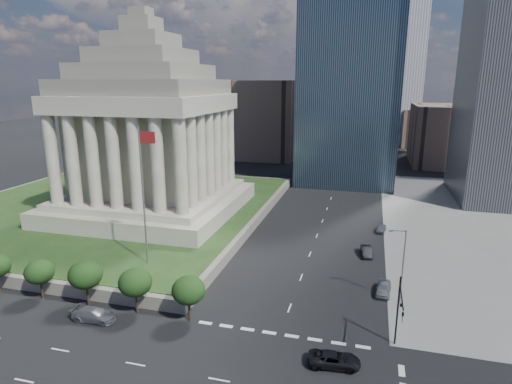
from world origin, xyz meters
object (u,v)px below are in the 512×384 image
(war_memorial, at_px, (147,115))
(street_lamp_north, at_px, (402,262))
(suv_grey, at_px, (94,315))
(parked_sedan_mid, at_px, (366,251))
(traffic_signal_ne, at_px, (399,309))
(pickup_truck, at_px, (334,360))
(parked_sedan_near, at_px, (384,288))
(flagpole, at_px, (144,189))
(parked_sedan_far, at_px, (381,229))

(war_memorial, xyz_separation_m, street_lamp_north, (47.33, -23.00, -15.74))
(suv_grey, height_order, parked_sedan_mid, suv_grey)
(war_memorial, bearing_deg, traffic_signal_ne, -36.42)
(war_memorial, xyz_separation_m, suv_grey, (11.96, -37.00, -20.62))
(pickup_truck, relative_size, parked_sedan_near, 1.13)
(suv_grey, bearing_deg, pickup_truck, -94.65)
(war_memorial, height_order, traffic_signal_ne, war_memorial)
(flagpole, xyz_separation_m, traffic_signal_ne, (34.33, -10.30, -7.86))
(street_lamp_north, relative_size, suv_grey, 1.86)
(suv_grey, bearing_deg, parked_sedan_mid, -49.71)
(street_lamp_north, xyz_separation_m, suv_grey, (-35.37, -14.00, -4.88))
(parked_sedan_near, distance_m, parked_sedan_far, 25.23)
(war_memorial, distance_m, pickup_truck, 59.22)
(war_memorial, height_order, street_lamp_north, war_memorial)
(street_lamp_north, xyz_separation_m, pickup_truck, (-6.88, -15.00, -4.93))
(street_lamp_north, distance_m, parked_sedan_near, 5.60)
(traffic_signal_ne, bearing_deg, parked_sedan_mid, 97.62)
(flagpole, relative_size, traffic_signal_ne, 2.50)
(flagpole, bearing_deg, suv_grey, -90.92)
(suv_grey, bearing_deg, flagpole, -3.56)
(parked_sedan_near, bearing_deg, parked_sedan_far, 95.54)
(parked_sedan_mid, bearing_deg, parked_sedan_far, 70.56)
(war_memorial, relative_size, traffic_signal_ne, 4.88)
(pickup_truck, distance_m, parked_sedan_far, 42.58)
(street_lamp_north, xyz_separation_m, parked_sedan_far, (-1.83, 27.28, -5.00))
(traffic_signal_ne, distance_m, parked_sedan_near, 14.12)
(parked_sedan_near, xyz_separation_m, parked_sedan_far, (0.00, 25.23, -0.12))
(flagpole, height_order, street_lamp_north, flagpole)
(street_lamp_north, relative_size, pickup_truck, 1.91)
(traffic_signal_ne, relative_size, parked_sedan_far, 2.06)
(war_memorial, relative_size, pickup_truck, 7.43)
(flagpole, relative_size, pickup_truck, 3.81)
(flagpole, bearing_deg, traffic_signal_ne, -16.71)
(war_memorial, xyz_separation_m, traffic_signal_ne, (46.50, -34.30, -16.15))
(war_memorial, xyz_separation_m, parked_sedan_mid, (43.00, -8.13, -20.67))
(traffic_signal_ne, bearing_deg, flagpole, 163.29)
(suv_grey, bearing_deg, parked_sedan_far, -41.73)
(street_lamp_north, height_order, parked_sedan_mid, street_lamp_north)
(war_memorial, relative_size, street_lamp_north, 3.90)
(suv_grey, xyz_separation_m, parked_sedan_far, (33.54, 41.28, -0.12))
(suv_grey, bearing_deg, war_memorial, 15.28)
(flagpole, bearing_deg, pickup_truck, -26.34)
(war_memorial, xyz_separation_m, pickup_truck, (40.45, -38.00, -20.67))
(war_memorial, relative_size, parked_sedan_far, 10.02)
(parked_sedan_mid, distance_m, parked_sedan_far, 12.66)
(suv_grey, distance_m, parked_sedan_far, 53.19)
(pickup_truck, bearing_deg, parked_sedan_near, -22.98)
(street_lamp_north, height_order, parked_sedan_near, street_lamp_north)
(war_memorial, xyz_separation_m, parked_sedan_near, (45.50, -20.95, -20.61))
(war_memorial, height_order, parked_sedan_far, war_memorial)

